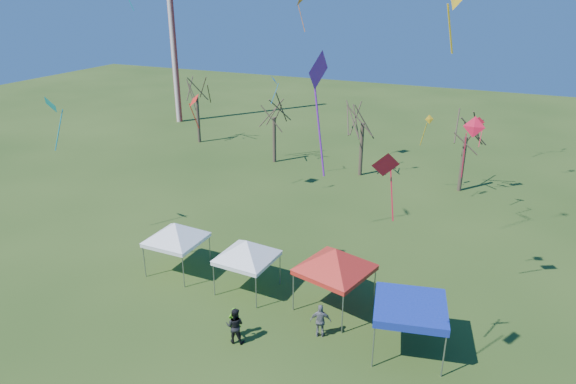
% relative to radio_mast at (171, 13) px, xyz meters
% --- Properties ---
extents(ground, '(140.00, 140.00, 0.00)m').
position_rel_radio_mast_xyz_m(ground, '(28.00, -34.00, -12.50)').
color(ground, '#284215').
rests_on(ground, ground).
extents(radio_mast, '(0.70, 0.70, 25.00)m').
position_rel_radio_mast_xyz_m(radio_mast, '(0.00, 0.00, 0.00)').
color(radio_mast, silver).
rests_on(radio_mast, ground).
extents(tree_0, '(3.83, 3.83, 8.44)m').
position_rel_radio_mast_xyz_m(tree_0, '(7.15, -6.62, -6.01)').
color(tree_0, '#3D2D21').
rests_on(tree_0, ground).
extents(tree_1, '(3.42, 3.42, 7.54)m').
position_rel_radio_mast_xyz_m(tree_1, '(17.23, -9.35, -6.71)').
color(tree_1, '#3D2D21').
rests_on(tree_1, ground).
extents(tree_2, '(3.71, 3.71, 8.18)m').
position_rel_radio_mast_xyz_m(tree_2, '(25.63, -9.62, -6.21)').
color(tree_2, '#3D2D21').
rests_on(tree_2, ground).
extents(tree_3, '(3.59, 3.59, 7.91)m').
position_rel_radio_mast_xyz_m(tree_3, '(34.03, -9.96, -6.42)').
color(tree_3, '#3D2D21').
rests_on(tree_3, ground).
extents(tent_white_west, '(4.02, 4.02, 3.54)m').
position_rel_radio_mast_xyz_m(tent_white_west, '(20.62, -29.64, -9.64)').
color(tent_white_west, gray).
rests_on(tent_white_west, ground).
extents(tent_white_mid, '(3.92, 3.92, 3.46)m').
position_rel_radio_mast_xyz_m(tent_white_mid, '(25.24, -29.79, -9.71)').
color(tent_white_mid, gray).
rests_on(tent_white_mid, ground).
extents(tent_red, '(4.33, 4.33, 3.95)m').
position_rel_radio_mast_xyz_m(tent_red, '(30.07, -29.52, -9.31)').
color(tent_red, gray).
rests_on(tent_red, ground).
extents(tent_blue, '(3.69, 3.69, 2.45)m').
position_rel_radio_mast_xyz_m(tent_blue, '(34.17, -31.31, -10.24)').
color(tent_blue, gray).
rests_on(tent_blue, ground).
extents(person_dark, '(1.01, 0.86, 1.79)m').
position_rel_radio_mast_xyz_m(person_dark, '(26.78, -33.94, -11.60)').
color(person_dark, black).
rests_on(person_dark, ground).
extents(person_green, '(0.66, 0.55, 1.56)m').
position_rel_radio_mast_xyz_m(person_green, '(26.55, -33.56, -11.72)').
color(person_green, '#50A81B').
rests_on(person_green, ground).
extents(person_grey, '(1.08, 0.71, 1.71)m').
position_rel_radio_mast_xyz_m(person_grey, '(30.24, -31.96, -11.65)').
color(person_grey, slate).
rests_on(person_grey, ground).
extents(kite_5, '(0.48, 1.18, 3.78)m').
position_rel_radio_mast_xyz_m(kite_5, '(31.75, -37.12, 0.65)').
color(kite_5, purple).
rests_on(kite_5, ground).
extents(kite_27, '(1.13, 0.95, 2.63)m').
position_rel_radio_mast_xyz_m(kite_27, '(33.12, -33.68, -3.01)').
color(kite_27, red).
rests_on(kite_27, ground).
extents(kite_19, '(0.80, 0.55, 2.07)m').
position_rel_radio_mast_xyz_m(kite_19, '(35.08, -14.62, -5.67)').
color(kite_19, red).
rests_on(kite_19, ground).
extents(kite_1, '(0.95, 0.96, 1.77)m').
position_rel_radio_mast_xyz_m(kite_1, '(23.07, -30.58, -2.15)').
color(kite_1, red).
rests_on(kite_1, ground).
extents(kite_22, '(0.90, 0.86, 2.49)m').
position_rel_radio_mast_xyz_m(kite_22, '(31.34, -11.67, -6.62)').
color(kite_22, yellow).
rests_on(kite_22, ground).
extents(kite_13, '(0.96, 1.07, 2.26)m').
position_rel_radio_mast_xyz_m(kite_13, '(19.37, -13.75, -4.07)').
color(kite_13, '#168CEE').
rests_on(kite_13, ground).
extents(kite_2, '(0.94, 1.30, 3.00)m').
position_rel_radio_mast_xyz_m(kite_2, '(20.27, -10.62, 1.85)').
color(kite_2, orange).
rests_on(kite_2, ground).
extents(kite_14, '(1.40, 1.08, 3.28)m').
position_rel_radio_mast_xyz_m(kite_14, '(11.78, -28.84, -3.68)').
color(kite_14, '#0B91A9').
rests_on(kite_14, ground).
extents(kite_17, '(0.98, 0.59, 3.06)m').
position_rel_radio_mast_xyz_m(kite_17, '(35.49, -26.78, -3.09)').
color(kite_17, red).
rests_on(kite_17, ground).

